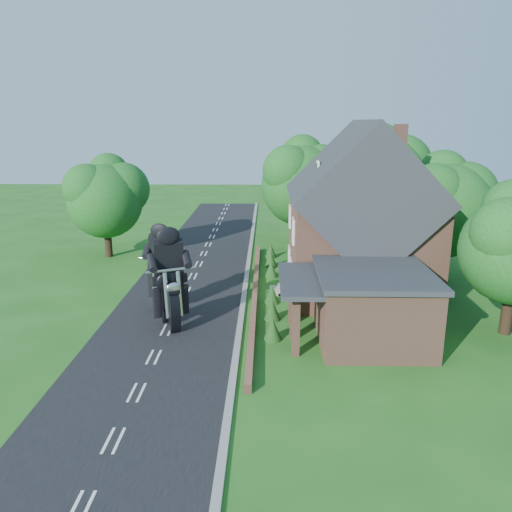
{
  "coord_description": "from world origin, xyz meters",
  "views": [
    {
      "loc": [
        5.0,
        -23.09,
        10.12
      ],
      "look_at": [
        4.39,
        4.03,
        2.8
      ],
      "focal_mm": 35.0,
      "sensor_mm": 36.0,
      "label": 1
    }
  ],
  "objects_px": {
    "motorcycle_lead": "(171,313)",
    "motorcycle_follow": "(164,296)",
    "house": "(360,223)",
    "annex": "(369,304)",
    "garden_wall": "(255,294)"
  },
  "relations": [
    {
      "from": "garden_wall",
      "to": "house",
      "type": "bearing_deg",
      "value": 9.17
    },
    {
      "from": "motorcycle_lead",
      "to": "motorcycle_follow",
      "type": "bearing_deg",
      "value": -96.59
    },
    {
      "from": "house",
      "to": "annex",
      "type": "distance_m",
      "value": 7.3
    },
    {
      "from": "annex",
      "to": "motorcycle_lead",
      "type": "relative_size",
      "value": 4.17
    },
    {
      "from": "motorcycle_lead",
      "to": "annex",
      "type": "bearing_deg",
      "value": 148.51
    },
    {
      "from": "garden_wall",
      "to": "annex",
      "type": "distance_m",
      "value": 8.19
    },
    {
      "from": "motorcycle_lead",
      "to": "garden_wall",
      "type": "bearing_deg",
      "value": -156.32
    },
    {
      "from": "garden_wall",
      "to": "house",
      "type": "distance_m",
      "value": 7.52
    },
    {
      "from": "house",
      "to": "annex",
      "type": "height_order",
      "value": "house"
    },
    {
      "from": "garden_wall",
      "to": "annex",
      "type": "bearing_deg",
      "value": -46.16
    },
    {
      "from": "garden_wall",
      "to": "motorcycle_follow",
      "type": "height_order",
      "value": "motorcycle_follow"
    },
    {
      "from": "garden_wall",
      "to": "house",
      "type": "xyz_separation_m",
      "value": [
        6.19,
        1.0,
        4.14
      ]
    },
    {
      "from": "annex",
      "to": "garden_wall",
      "type": "bearing_deg",
      "value": 133.84
    },
    {
      "from": "house",
      "to": "motorcycle_follow",
      "type": "relative_size",
      "value": 6.54
    },
    {
      "from": "garden_wall",
      "to": "annex",
      "type": "relative_size",
      "value": 3.12
    }
  ]
}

